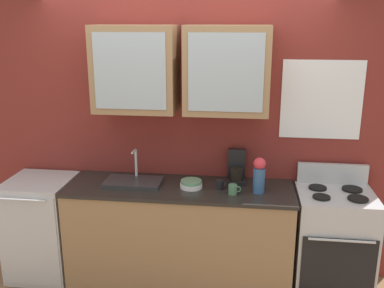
{
  "coord_description": "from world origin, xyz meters",
  "views": [
    {
      "loc": [
        0.55,
        -3.47,
        2.32
      ],
      "look_at": [
        0.11,
        0.0,
        1.32
      ],
      "focal_mm": 40.56,
      "sensor_mm": 36.0,
      "label": 1
    }
  ],
  "objects": [
    {
      "name": "sink_faucet",
      "position": [
        -0.41,
        0.03,
        0.96
      ],
      "size": [
        0.5,
        0.3,
        0.29
      ],
      "color": "#2D2D30",
      "rests_on": "counter"
    },
    {
      "name": "vase",
      "position": [
        0.68,
        -0.05,
        1.09
      ],
      "size": [
        0.1,
        0.1,
        0.31
      ],
      "color": "#33598C",
      "rests_on": "counter"
    },
    {
      "name": "ground_plane",
      "position": [
        0.0,
        0.0,
        0.0
      ],
      "size": [
        10.0,
        10.0,
        0.0
      ],
      "primitive_type": "plane",
      "color": "brown"
    },
    {
      "name": "cup_near_sink",
      "position": [
        0.47,
        -0.11,
        0.98
      ],
      "size": [
        0.11,
        0.07,
        0.08
      ],
      "color": "#4C7F59",
      "rests_on": "counter"
    },
    {
      "name": "cup_near_bowls",
      "position": [
        0.36,
        -0.01,
        0.97
      ],
      "size": [
        0.1,
        0.07,
        0.08
      ],
      "color": "black",
      "rests_on": "counter"
    },
    {
      "name": "bowl_stack",
      "position": [
        0.11,
        -0.01,
        0.97
      ],
      "size": [
        0.19,
        0.19,
        0.07
      ],
      "color": "white",
      "rests_on": "counter"
    },
    {
      "name": "stove_range",
      "position": [
        1.33,
        -0.0,
        0.48
      ],
      "size": [
        0.63,
        0.6,
        1.11
      ],
      "color": "silver",
      "rests_on": "ground_plane"
    },
    {
      "name": "back_wall_unit",
      "position": [
        0.0,
        0.29,
        1.45
      ],
      "size": [
        3.82,
        0.48,
        2.54
      ],
      "color": "maroon",
      "rests_on": "ground_plane"
    },
    {
      "name": "dishwasher",
      "position": [
        -1.29,
        -0.0,
        0.47
      ],
      "size": [
        0.57,
        0.61,
        0.93
      ],
      "color": "silver",
      "rests_on": "ground_plane"
    },
    {
      "name": "counter",
      "position": [
        0.0,
        0.0,
        0.47
      ],
      "size": [
        1.98,
        0.63,
        0.93
      ],
      "color": "#93704C",
      "rests_on": "ground_plane"
    },
    {
      "name": "coffee_maker",
      "position": [
        0.49,
        0.2,
        1.04
      ],
      "size": [
        0.17,
        0.2,
        0.29
      ],
      "color": "black",
      "rests_on": "counter"
    }
  ]
}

